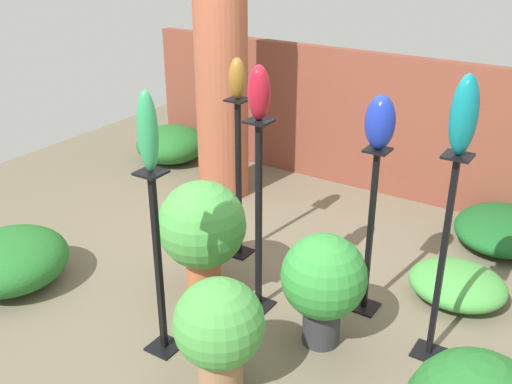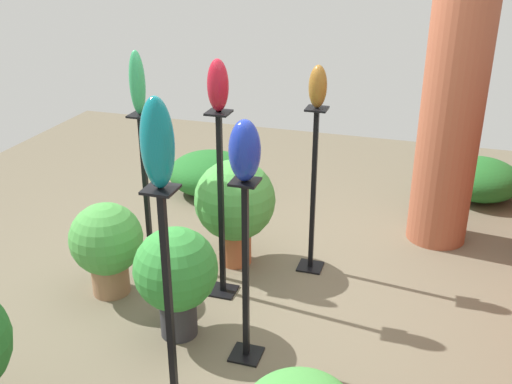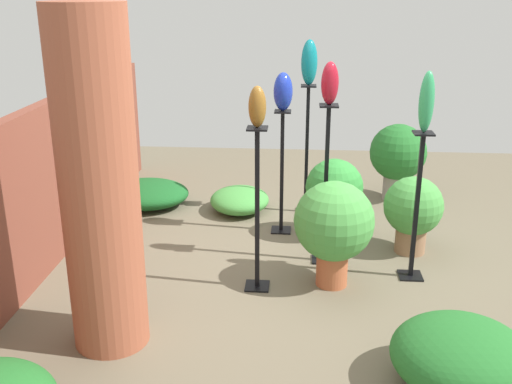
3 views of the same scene
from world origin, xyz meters
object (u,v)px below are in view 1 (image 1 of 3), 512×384
(art_vase_teal, at_px, (464,115))
(potted_plant_back_center, at_px, (324,281))
(potted_plant_walkway_edge, at_px, (202,228))
(pedestal_jade, at_px, (159,273))
(brick_pillar, at_px, (222,84))
(pedestal_bronze, at_px, (239,186))
(art_vase_ruby, at_px, (259,93))
(pedestal_cobalt, at_px, (370,239))
(pedestal_teal, at_px, (441,269))
(art_vase_jade, at_px, (148,132))
(art_vase_bronze, at_px, (237,78))
(pedestal_ruby, at_px, (259,226))
(art_vase_cobalt, at_px, (380,122))
(potted_plant_front_left, at_px, (219,328))

(art_vase_teal, xyz_separation_m, potted_plant_back_center, (-0.66, -0.27, -1.16))
(potted_plant_walkway_edge, bearing_deg, potted_plant_back_center, -3.02)
(pedestal_jade, bearing_deg, potted_plant_back_center, 36.98)
(brick_pillar, height_order, potted_plant_walkway_edge, brick_pillar)
(pedestal_bronze, relative_size, art_vase_ruby, 3.81)
(pedestal_cobalt, distance_m, potted_plant_walkway_edge, 1.22)
(brick_pillar, bearing_deg, pedestal_cobalt, -28.38)
(potted_plant_back_center, height_order, potted_plant_walkway_edge, potted_plant_walkway_edge)
(pedestal_bronze, height_order, pedestal_jade, pedestal_bronze)
(pedestal_teal, height_order, art_vase_jade, art_vase_jade)
(brick_pillar, xyz_separation_m, pedestal_jade, (1.15, -2.28, -0.56))
(pedestal_cobalt, distance_m, pedestal_jade, 1.48)
(pedestal_bronze, height_order, art_vase_bronze, art_vase_bronze)
(pedestal_ruby, relative_size, pedestal_teal, 1.02)
(pedestal_cobalt, bearing_deg, art_vase_ruby, -148.51)
(pedestal_cobalt, distance_m, art_vase_cobalt, 0.86)
(pedestal_bronze, height_order, art_vase_ruby, art_vase_ruby)
(pedestal_bronze, relative_size, art_vase_bronze, 4.29)
(art_vase_cobalt, height_order, potted_plant_front_left, art_vase_cobalt)
(brick_pillar, bearing_deg, art_vase_jade, -63.26)
(brick_pillar, xyz_separation_m, potted_plant_walkway_edge, (0.96, -1.59, -0.61))
(art_vase_jade, height_order, potted_plant_walkway_edge, art_vase_jade)
(pedestal_bronze, relative_size, pedestal_jade, 1.07)
(pedestal_bronze, xyz_separation_m, pedestal_jade, (0.29, -1.31, -0.04))
(brick_pillar, bearing_deg, art_vase_cobalt, -28.38)
(brick_pillar, relative_size, art_vase_cobalt, 6.31)
(brick_pillar, xyz_separation_m, art_vase_ruby, (1.42, -1.53, 0.47))
(brick_pillar, height_order, potted_plant_front_left, brick_pillar)
(pedestal_jade, bearing_deg, pedestal_teal, 31.06)
(potted_plant_back_center, bearing_deg, art_vase_ruby, 169.01)
(pedestal_bronze, xyz_separation_m, art_vase_ruby, (0.56, -0.56, 0.99))
(art_vase_bronze, relative_size, art_vase_jade, 0.65)
(pedestal_ruby, distance_m, art_vase_teal, 1.58)
(pedestal_cobalt, height_order, pedestal_teal, pedestal_teal)
(art_vase_teal, bearing_deg, art_vase_ruby, -172.63)
(pedestal_ruby, relative_size, art_vase_jade, 2.96)
(pedestal_cobalt, distance_m, potted_plant_front_left, 1.31)
(pedestal_teal, height_order, pedestal_jade, pedestal_teal)
(pedestal_ruby, height_order, potted_plant_front_left, pedestal_ruby)
(pedestal_cobalt, distance_m, pedestal_bronze, 1.23)
(pedestal_ruby, height_order, potted_plant_walkway_edge, pedestal_ruby)
(art_vase_ruby, bearing_deg, pedestal_cobalt, 31.49)
(potted_plant_front_left, bearing_deg, brick_pillar, 125.32)
(pedestal_bronze, xyz_separation_m, potted_plant_front_left, (0.81, -1.39, -0.20))
(pedestal_bronze, relative_size, potted_plant_back_center, 1.71)
(pedestal_bronze, height_order, art_vase_cobalt, art_vase_cobalt)
(art_vase_jade, xyz_separation_m, potted_plant_back_center, (0.84, 0.63, -1.04))
(art_vase_jade, relative_size, potted_plant_walkway_edge, 0.54)
(pedestal_cobalt, xyz_separation_m, potted_plant_walkway_edge, (-1.12, -0.46, -0.03))
(potted_plant_back_center, bearing_deg, art_vase_jade, -143.02)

